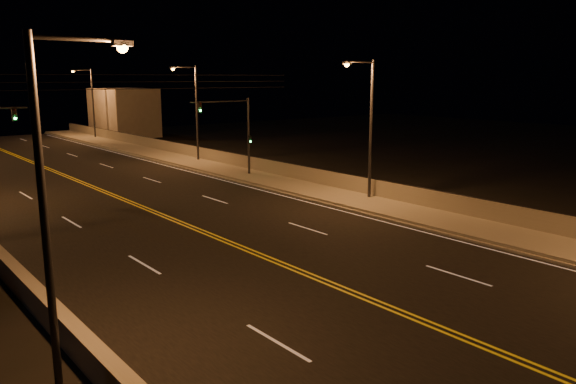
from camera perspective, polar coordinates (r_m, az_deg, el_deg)
road at (r=26.73m, az=-6.07°, el=-5.11°), size 18.00×120.00×0.02m
sidewalk at (r=33.59m, az=9.55°, el=-1.50°), size 3.60×120.00×0.30m
curb at (r=32.26m, az=7.34°, el=-2.11°), size 0.14×120.00×0.15m
parapet_wall at (r=34.69m, az=11.39°, el=-0.06°), size 0.30×120.00×1.00m
jersey_barrier at (r=23.16m, az=-25.95°, el=-7.76°), size 0.45×120.00×0.89m
distant_building_right at (r=78.38m, az=-16.36°, el=7.78°), size 6.00×10.00×6.24m
parapet_rail at (r=34.59m, az=11.43°, el=0.80°), size 0.06×120.00×0.06m
lane_markings at (r=26.67m, az=-5.98°, el=-5.12°), size 17.32×116.00×0.00m
streetlight_1 at (r=34.70m, az=8.13°, el=7.15°), size 2.55×0.28×8.70m
streetlight_2 at (r=51.42m, az=-9.55°, el=8.50°), size 2.55×0.28×8.70m
streetlight_3 at (r=74.71m, az=-19.43°, el=8.92°), size 2.55×0.28×8.70m
streetlight_4 at (r=14.56m, az=-22.66°, el=0.38°), size 2.55×0.28×8.70m
traffic_signal_right at (r=42.89m, az=-5.13°, el=6.46°), size 5.11×0.31×6.12m
overhead_wires at (r=34.00m, az=-15.28°, el=10.74°), size 22.00×0.03×0.83m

